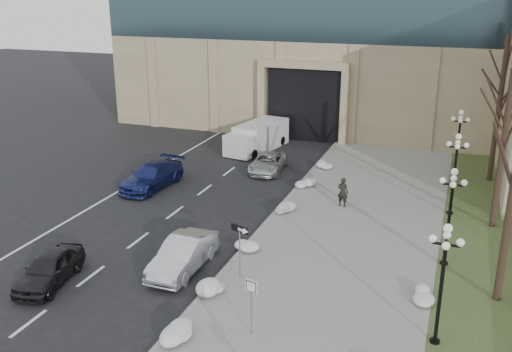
# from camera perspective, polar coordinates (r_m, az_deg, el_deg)

# --- Properties ---
(sidewalk) EXTENTS (9.00, 40.00, 0.12)m
(sidewalk) POSITION_cam_1_polar(r_m,az_deg,el_deg) (29.91, 9.17, -6.02)
(sidewalk) COLOR gray
(sidewalk) RESTS_ON ground
(curb) EXTENTS (0.30, 40.00, 0.14)m
(curb) POSITION_cam_1_polar(r_m,az_deg,el_deg) (30.95, 0.96, -4.88)
(curb) COLOR gray
(curb) RESTS_ON ground
(grass_strip) EXTENTS (4.00, 40.00, 0.10)m
(grass_strip) POSITION_cam_1_polar(r_m,az_deg,el_deg) (29.57, 21.70, -7.51)
(grass_strip) COLOR #394B25
(grass_strip) RESTS_ON ground
(car_a) EXTENTS (2.35, 4.35, 1.40)m
(car_a) POSITION_cam_1_polar(r_m,az_deg,el_deg) (26.62, -19.96, -8.70)
(car_a) COLOR black
(car_a) RESTS_ON ground
(car_b) EXTENTS (1.63, 4.62, 1.52)m
(car_b) POSITION_cam_1_polar(r_m,az_deg,el_deg) (26.32, -7.29, -7.82)
(car_b) COLOR #B9BAC1
(car_b) RESTS_ON ground
(car_c) EXTENTS (2.58, 5.44, 1.53)m
(car_c) POSITION_cam_1_polar(r_m,az_deg,el_deg) (37.05, -10.38, -0.00)
(car_c) COLOR navy
(car_c) RESTS_ON ground
(car_d) EXTENTS (2.42, 4.57, 1.22)m
(car_d) POSITION_cam_1_polar(r_m,az_deg,el_deg) (39.66, 1.18, 1.33)
(car_d) COLOR beige
(car_d) RESTS_ON ground
(car_e) EXTENTS (1.84, 3.84, 1.27)m
(car_e) POSITION_cam_1_polar(r_m,az_deg,el_deg) (46.89, -1.53, 4.09)
(car_e) COLOR #323237
(car_e) RESTS_ON ground
(pedestrian) EXTENTS (0.68, 0.49, 1.74)m
(pedestrian) POSITION_cam_1_polar(r_m,az_deg,el_deg) (33.38, 8.68, -1.60)
(pedestrian) COLOR black
(pedestrian) RESTS_ON sidewalk
(box_truck) EXTENTS (3.36, 6.78, 2.06)m
(box_truck) POSITION_cam_1_polar(r_m,az_deg,el_deg) (44.82, 0.13, 3.89)
(box_truck) COLOR silver
(box_truck) RESTS_ON ground
(one_way_sign) EXTENTS (0.95, 0.48, 2.61)m
(one_way_sign) POSITION_cam_1_polar(r_m,az_deg,el_deg) (24.57, -1.39, -6.07)
(one_way_sign) COLOR slate
(one_way_sign) RESTS_ON ground
(keep_sign) EXTENTS (0.50, 0.16, 2.35)m
(keep_sign) POSITION_cam_1_polar(r_m,az_deg,el_deg) (21.08, -0.46, -11.87)
(keep_sign) COLOR slate
(keep_sign) RESTS_ON ground
(snow_clump_b) EXTENTS (1.10, 1.60, 0.36)m
(snow_clump_b) POSITION_cam_1_polar(r_m,az_deg,el_deg) (21.72, -9.01, -15.55)
(snow_clump_b) COLOR white
(snow_clump_b) RESTS_ON sidewalk
(snow_clump_c) EXTENTS (1.10, 1.60, 0.36)m
(snow_clump_c) POSITION_cam_1_polar(r_m,az_deg,el_deg) (24.67, -4.31, -10.85)
(snow_clump_c) COLOR white
(snow_clump_c) RESTS_ON sidewalk
(snow_clump_d) EXTENTS (1.10, 1.60, 0.36)m
(snow_clump_d) POSITION_cam_1_polar(r_m,az_deg,el_deg) (28.31, -0.67, -6.71)
(snow_clump_d) COLOR white
(snow_clump_d) RESTS_ON sidewalk
(snow_clump_e) EXTENTS (1.10, 1.60, 0.36)m
(snow_clump_e) POSITION_cam_1_polar(r_m,az_deg,el_deg) (32.32, 2.30, -3.39)
(snow_clump_e) COLOR white
(snow_clump_e) RESTS_ON sidewalk
(snow_clump_f) EXTENTS (1.10, 1.60, 0.36)m
(snow_clump_f) POSITION_cam_1_polar(r_m,az_deg,el_deg) (36.63, 4.80, -0.74)
(snow_clump_f) COLOR white
(snow_clump_f) RESTS_ON sidewalk
(snow_clump_g) EXTENTS (1.10, 1.60, 0.36)m
(snow_clump_g) POSITION_cam_1_polar(r_m,az_deg,el_deg) (40.14, 6.60, 0.95)
(snow_clump_g) COLOR white
(snow_clump_g) RESTS_ON sidewalk
(snow_clump_i) EXTENTS (1.10, 1.60, 0.36)m
(snow_clump_i) POSITION_cam_1_polar(r_m,az_deg,el_deg) (24.93, 15.84, -11.24)
(snow_clump_i) COLOR white
(snow_clump_i) RESTS_ON sidewalk
(lamppost_a) EXTENTS (1.18, 1.18, 4.76)m
(lamppost_a) POSITION_cam_1_polar(r_m,az_deg,el_deg) (21.00, 18.21, -8.81)
(lamppost_a) COLOR black
(lamppost_a) RESTS_ON ground
(lamppost_b) EXTENTS (1.18, 1.18, 4.76)m
(lamppost_b) POSITION_cam_1_polar(r_m,az_deg,el_deg) (26.98, 18.90, -2.69)
(lamppost_b) COLOR black
(lamppost_b) RESTS_ON ground
(lamppost_c) EXTENTS (1.18, 1.18, 4.76)m
(lamppost_c) POSITION_cam_1_polar(r_m,az_deg,el_deg) (33.15, 19.32, 1.19)
(lamppost_c) COLOR black
(lamppost_c) RESTS_ON ground
(lamppost_d) EXTENTS (1.18, 1.18, 4.76)m
(lamppost_d) POSITION_cam_1_polar(r_m,az_deg,el_deg) (39.43, 19.62, 3.84)
(lamppost_d) COLOR black
(lamppost_d) RESTS_ON ground
(tree_mid) EXTENTS (3.20, 3.20, 8.50)m
(tree_mid) POSITION_cam_1_polar(r_m,az_deg,el_deg) (31.65, 23.71, 4.44)
(tree_mid) COLOR black
(tree_mid) RESTS_ON ground
(tree_far) EXTENTS (3.20, 3.20, 9.50)m
(tree_far) POSITION_cam_1_polar(r_m,az_deg,el_deg) (39.37, 23.34, 7.98)
(tree_far) COLOR black
(tree_far) RESTS_ON ground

